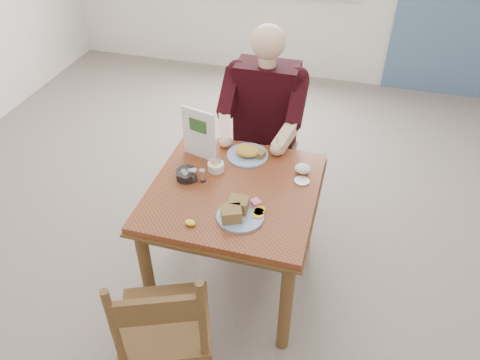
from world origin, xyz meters
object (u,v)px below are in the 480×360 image
(diner, at_px, (264,114))
(near_plate, at_px, (238,212))
(chair_near, at_px, (165,329))
(far_plate, at_px, (249,153))
(chair_far, at_px, (265,149))
(table, at_px, (234,203))

(diner, height_order, near_plate, diner)
(chair_near, bearing_deg, far_plate, 83.58)
(chair_far, relative_size, near_plate, 3.16)
(table, xyz_separation_m, near_plate, (0.08, -0.21, 0.14))
(near_plate, bearing_deg, chair_near, -110.14)
(near_plate, height_order, far_plate, near_plate)
(chair_far, distance_m, near_plate, 1.05)
(near_plate, xyz_separation_m, far_plate, (-0.08, 0.52, -0.01))
(chair_far, relative_size, far_plate, 3.13)
(table, relative_size, chair_far, 0.97)
(chair_near, relative_size, diner, 0.69)
(table, distance_m, diner, 0.73)
(table, height_order, chair_near, chair_near)
(table, distance_m, near_plate, 0.27)
(chair_far, distance_m, far_plate, 0.57)
(chair_near, distance_m, diner, 1.51)
(chair_near, bearing_deg, near_plate, 69.86)
(table, relative_size, near_plate, 3.06)
(chair_far, xyz_separation_m, chair_near, (-0.12, -1.56, 0.00))
(table, distance_m, chair_near, 0.79)
(table, height_order, far_plate, far_plate)
(chair_near, xyz_separation_m, far_plate, (0.12, 1.07, 0.30))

